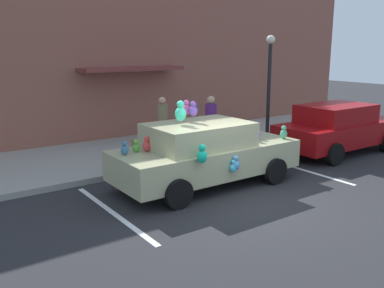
{
  "coord_description": "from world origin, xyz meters",
  "views": [
    {
      "loc": [
        -5.94,
        -6.44,
        3.28
      ],
      "look_at": [
        -0.0,
        1.95,
        0.9
      ],
      "focal_mm": 39.4,
      "sensor_mm": 36.0,
      "label": 1
    }
  ],
  "objects_px": {
    "plush_covered_car": "(204,153)",
    "pedestrian_walking_past": "(211,125)",
    "street_lamp_post": "(269,77)",
    "pedestrian_near_shopfront": "(162,125)",
    "teddy_bear_on_sidewalk": "(136,152)",
    "parked_sedan_behind": "(338,128)"
  },
  "relations": [
    {
      "from": "plush_covered_car",
      "to": "pedestrian_walking_past",
      "type": "relative_size",
      "value": 2.75
    },
    {
      "from": "street_lamp_post",
      "to": "pedestrian_walking_past",
      "type": "xyz_separation_m",
      "value": [
        -2.26,
        0.19,
        -1.4
      ]
    },
    {
      "from": "pedestrian_near_shopfront",
      "to": "pedestrian_walking_past",
      "type": "distance_m",
      "value": 1.49
    },
    {
      "from": "teddy_bear_on_sidewalk",
      "to": "plush_covered_car",
      "type": "bearing_deg",
      "value": -73.84
    },
    {
      "from": "plush_covered_car",
      "to": "street_lamp_post",
      "type": "relative_size",
      "value": 1.31
    },
    {
      "from": "parked_sedan_behind",
      "to": "pedestrian_near_shopfront",
      "type": "height_order",
      "value": "pedestrian_near_shopfront"
    },
    {
      "from": "teddy_bear_on_sidewalk",
      "to": "pedestrian_walking_past",
      "type": "bearing_deg",
      "value": 1.86
    },
    {
      "from": "teddy_bear_on_sidewalk",
      "to": "pedestrian_near_shopfront",
      "type": "distance_m",
      "value": 1.7
    },
    {
      "from": "parked_sedan_behind",
      "to": "teddy_bear_on_sidewalk",
      "type": "relative_size",
      "value": 6.32
    },
    {
      "from": "parked_sedan_behind",
      "to": "pedestrian_walking_past",
      "type": "xyz_separation_m",
      "value": [
        -3.35,
        2.19,
        0.13
      ]
    },
    {
      "from": "parked_sedan_behind",
      "to": "pedestrian_near_shopfront",
      "type": "xyz_separation_m",
      "value": [
        -4.62,
        2.98,
        0.13
      ]
    },
    {
      "from": "parked_sedan_behind",
      "to": "teddy_bear_on_sidewalk",
      "type": "distance_m",
      "value": 6.37
    },
    {
      "from": "teddy_bear_on_sidewalk",
      "to": "parked_sedan_behind",
      "type": "bearing_deg",
      "value": -19.29
    },
    {
      "from": "teddy_bear_on_sidewalk",
      "to": "pedestrian_near_shopfront",
      "type": "bearing_deg",
      "value": 32.23
    },
    {
      "from": "street_lamp_post",
      "to": "pedestrian_walking_past",
      "type": "bearing_deg",
      "value": 175.09
    },
    {
      "from": "teddy_bear_on_sidewalk",
      "to": "pedestrian_near_shopfront",
      "type": "xyz_separation_m",
      "value": [
        1.39,
        0.88,
        0.45
      ]
    },
    {
      "from": "pedestrian_near_shopfront",
      "to": "teddy_bear_on_sidewalk",
      "type": "bearing_deg",
      "value": -147.77
    },
    {
      "from": "teddy_bear_on_sidewalk",
      "to": "street_lamp_post",
      "type": "relative_size",
      "value": 0.2
    },
    {
      "from": "pedestrian_walking_past",
      "to": "pedestrian_near_shopfront",
      "type": "bearing_deg",
      "value": 148.08
    },
    {
      "from": "pedestrian_near_shopfront",
      "to": "plush_covered_car",
      "type": "bearing_deg",
      "value": -103.22
    },
    {
      "from": "plush_covered_car",
      "to": "pedestrian_walking_past",
      "type": "xyz_separation_m",
      "value": [
        2.0,
        2.34,
        0.12
      ]
    },
    {
      "from": "pedestrian_walking_past",
      "to": "parked_sedan_behind",
      "type": "bearing_deg",
      "value": -33.14
    }
  ]
}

